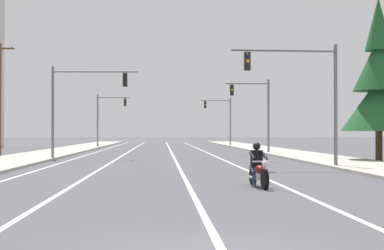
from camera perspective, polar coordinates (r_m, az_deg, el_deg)
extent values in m
cube|color=beige|center=(53.33, -2.10, -2.64)|extent=(0.16, 100.00, 0.01)
cube|color=beige|center=(53.40, -6.25, -2.63)|extent=(0.16, 100.00, 0.01)
cube|color=beige|center=(53.48, 1.25, -2.63)|extent=(0.16, 100.00, 0.01)
cube|color=beige|center=(53.64, -9.29, -2.62)|extent=(0.16, 100.00, 0.01)
cube|color=#ADA89E|center=(49.45, 9.21, -2.70)|extent=(4.40, 110.00, 0.14)
cube|color=#ADA89E|center=(49.16, -13.67, -2.70)|extent=(4.40, 110.00, 0.14)
cylinder|color=black|center=(18.13, 7.20, -5.36)|extent=(0.17, 0.65, 0.64)
cylinder|color=black|center=(19.63, 6.04, -5.01)|extent=(0.17, 0.65, 0.64)
cylinder|color=silver|center=(18.21, 7.12, -4.35)|extent=(0.10, 0.33, 0.68)
sphere|color=white|center=(18.05, 7.24, -3.79)|extent=(0.20, 0.20, 0.20)
cylinder|color=silver|center=(18.24, 7.08, -3.60)|extent=(0.70, 0.10, 0.04)
ellipsoid|color=maroon|center=(18.75, 6.69, -4.35)|extent=(0.36, 0.58, 0.28)
cube|color=silver|center=(18.88, 6.60, -5.03)|extent=(0.27, 0.46, 0.24)
cube|color=black|center=(19.18, 6.36, -4.45)|extent=(0.32, 0.54, 0.12)
cube|color=maroon|center=(19.56, 6.08, -4.14)|extent=(0.23, 0.37, 0.08)
cylinder|color=silver|center=(19.24, 5.90, -5.16)|extent=(0.12, 0.55, 0.08)
cube|color=black|center=(19.12, 6.39, -3.32)|extent=(0.38, 0.27, 0.56)
sphere|color=black|center=(19.08, 6.40, -2.10)|extent=(0.26, 0.26, 0.26)
cylinder|color=navy|center=(19.04, 6.90, -4.48)|extent=(0.17, 0.45, 0.30)
cylinder|color=navy|center=(18.89, 7.10, -5.42)|extent=(0.12, 0.16, 0.35)
cylinder|color=black|center=(18.91, 7.17, -3.05)|extent=(0.14, 0.53, 0.27)
cylinder|color=navy|center=(18.97, 6.08, -4.49)|extent=(0.17, 0.45, 0.30)
cylinder|color=navy|center=(18.81, 6.15, -5.44)|extent=(0.12, 0.16, 0.35)
cylinder|color=black|center=(18.81, 5.99, -3.06)|extent=(0.14, 0.53, 0.27)
cylinder|color=slate|center=(29.80, 14.01, 1.82)|extent=(0.18, 0.18, 6.20)
cylinder|color=slate|center=(29.28, 9.07, 7.26)|extent=(5.29, 0.33, 0.11)
cube|color=black|center=(28.80, 5.48, 6.28)|extent=(0.31, 0.25, 0.90)
sphere|color=black|center=(28.69, 5.54, 6.91)|extent=(0.18, 0.18, 0.18)
sphere|color=orange|center=(28.65, 5.54, 6.32)|extent=(0.18, 0.18, 0.18)
sphere|color=black|center=(28.62, 5.54, 5.72)|extent=(0.18, 0.18, 0.18)
cylinder|color=slate|center=(39.69, -13.61, 1.19)|extent=(0.18, 0.18, 6.20)
cylinder|color=slate|center=(39.32, -9.54, 5.22)|extent=(5.69, 0.39, 0.11)
cube|color=black|center=(39.00, -6.64, 4.45)|extent=(0.31, 0.25, 0.90)
sphere|color=black|center=(39.18, -6.61, 4.87)|extent=(0.18, 0.18, 0.18)
sphere|color=orange|center=(39.15, -6.61, 4.43)|extent=(0.18, 0.18, 0.18)
sphere|color=black|center=(39.13, -6.61, 3.99)|extent=(0.18, 0.18, 0.18)
cylinder|color=slate|center=(48.51, 7.57, 0.83)|extent=(0.18, 0.18, 6.20)
cylinder|color=slate|center=(48.36, 5.45, 4.10)|extent=(3.62, 0.11, 0.11)
cube|color=black|center=(48.15, 3.96, 3.46)|extent=(0.30, 0.24, 0.90)
sphere|color=black|center=(48.02, 3.98, 3.83)|extent=(0.18, 0.18, 0.18)
sphere|color=orange|center=(47.99, 3.98, 3.48)|extent=(0.18, 0.18, 0.18)
sphere|color=black|center=(47.97, 3.98, 3.12)|extent=(0.18, 0.18, 0.18)
cylinder|color=slate|center=(68.03, -9.31, 0.39)|extent=(0.18, 0.18, 6.20)
cylinder|color=slate|center=(67.98, -7.73, 2.71)|extent=(3.75, 0.14, 0.11)
cube|color=black|center=(67.86, -6.62, 2.25)|extent=(0.30, 0.24, 0.90)
sphere|color=black|center=(68.04, -6.62, 2.49)|extent=(0.18, 0.18, 0.18)
sphere|color=orange|center=(68.02, -6.62, 2.24)|extent=(0.18, 0.18, 0.18)
sphere|color=black|center=(68.00, -6.62, 1.99)|extent=(0.18, 0.18, 0.18)
cylinder|color=slate|center=(73.86, 3.81, 0.30)|extent=(0.18, 0.18, 6.20)
cylinder|color=slate|center=(73.63, 2.34, 2.44)|extent=(3.82, 0.35, 0.11)
cube|color=black|center=(73.41, 1.31, 2.02)|extent=(0.31, 0.26, 0.90)
sphere|color=black|center=(73.27, 1.33, 2.26)|extent=(0.18, 0.18, 0.18)
sphere|color=orange|center=(73.25, 1.33, 2.03)|extent=(0.18, 0.18, 0.18)
sphere|color=black|center=(73.24, 1.33, 1.79)|extent=(0.18, 0.18, 0.18)
cylinder|color=brown|center=(46.20, -18.48, 2.41)|extent=(0.26, 0.26, 8.57)
cube|color=brown|center=(46.57, -18.46, 7.19)|extent=(2.17, 0.12, 0.12)
cylinder|color=slate|center=(46.35, -17.36, 7.35)|extent=(0.08, 0.08, 0.12)
cylinder|color=#423023|center=(36.72, 17.99, -2.03)|extent=(0.41, 0.41, 1.86)
cone|color=#1E5628|center=(36.75, 17.98, 1.97)|extent=(4.55, 4.55, 3.26)
cone|color=#1E5628|center=(36.95, 17.96, 5.76)|extent=(3.09, 3.09, 3.26)
cone|color=#1E5628|center=(37.30, 17.95, 9.50)|extent=(1.64, 1.64, 3.26)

